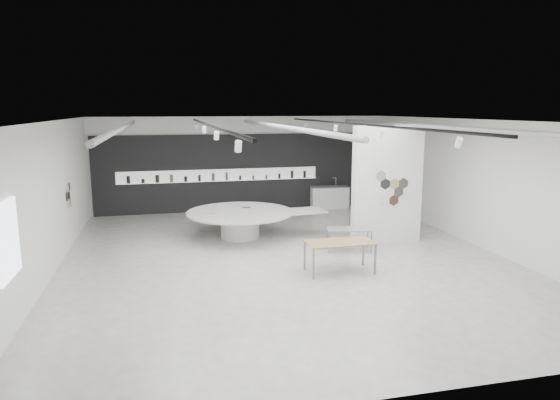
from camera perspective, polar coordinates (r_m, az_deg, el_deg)
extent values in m
cube|color=#BAB7AF|center=(14.03, 0.52, -6.66)|extent=(12.00, 14.00, 0.01)
cube|color=silver|center=(13.41, 0.54, 9.08)|extent=(12.00, 14.00, 0.01)
cube|color=white|center=(20.40, -4.17, 4.17)|extent=(12.00, 0.01, 3.80)
cube|color=white|center=(7.17, 14.11, -7.98)|extent=(12.00, 0.01, 3.80)
cube|color=white|center=(16.10, 21.78, 1.76)|extent=(0.01, 14.00, 3.80)
cube|color=white|center=(13.51, -25.05, -0.02)|extent=(0.01, 14.00, 3.80)
cylinder|color=#939396|center=(13.57, -17.65, 7.83)|extent=(0.12, 12.00, 0.12)
cylinder|color=#939396|center=(13.91, 0.05, 8.37)|extent=(0.12, 12.00, 0.12)
cylinder|color=#939396|center=(15.42, 15.58, 8.20)|extent=(0.12, 12.00, 0.12)
cube|color=black|center=(13.09, -8.09, 8.49)|extent=(0.05, 13.00, 0.06)
cylinder|color=white|center=(8.14, -4.79, 6.13)|extent=(0.11, 0.18, 0.21)
cylinder|color=white|center=(11.40, -7.27, 7.32)|extent=(0.11, 0.18, 0.21)
cylinder|color=white|center=(14.69, -8.65, 7.97)|extent=(0.11, 0.18, 0.21)
cylinder|color=white|center=(17.97, -9.53, 8.39)|extent=(0.11, 0.18, 0.21)
cube|color=black|center=(14.03, 8.59, 8.60)|extent=(0.05, 13.00, 0.06)
cylinder|color=white|center=(9.58, 19.75, 6.21)|extent=(0.11, 0.18, 0.21)
cylinder|color=white|center=(12.47, 11.48, 7.46)|extent=(0.11, 0.18, 0.21)
cylinder|color=white|center=(15.53, 6.37, 8.16)|extent=(0.11, 0.18, 0.21)
cylinder|color=white|center=(18.67, 2.95, 8.59)|extent=(0.11, 0.18, 0.21)
cube|color=white|center=(10.19, -28.66, -4.06)|extent=(0.05, 1.20, 1.40)
cylinder|color=white|center=(16.01, -23.01, -0.37)|extent=(0.03, 0.28, 0.28)
cylinder|color=#9D9160|center=(16.27, -22.86, -0.20)|extent=(0.03, 0.28, 0.28)
cylinder|color=black|center=(16.10, -22.99, 0.52)|extent=(0.03, 0.28, 0.28)
cylinder|color=#432B21|center=(15.85, -23.14, 0.36)|extent=(0.03, 0.28, 0.28)
cylinder|color=#F2E4D0|center=(15.94, -23.12, 1.26)|extent=(0.03, 0.28, 0.28)
cylinder|color=black|center=(16.19, -22.97, 1.40)|extent=(0.03, 0.28, 0.28)
cube|color=black|center=(20.38, -4.13, 3.17)|extent=(11.80, 0.10, 3.10)
cube|color=white|center=(20.19, -6.90, 2.86)|extent=(8.00, 0.06, 0.46)
cube|color=white|center=(20.16, -6.87, 2.20)|extent=(8.00, 0.18, 0.02)
cylinder|color=black|center=(20.06, -16.94, 2.23)|extent=(0.13, 0.13, 0.29)
cylinder|color=black|center=(20.04, -15.39, 2.11)|extent=(0.13, 0.13, 0.15)
cylinder|color=black|center=(20.02, -13.84, 2.38)|extent=(0.14, 0.14, 0.30)
cylinder|color=brown|center=(20.02, -12.29, 2.44)|extent=(0.12, 0.12, 0.29)
cylinder|color=black|center=(20.04, -10.73, 2.38)|extent=(0.12, 0.12, 0.21)
cylinder|color=black|center=(20.07, -9.19, 2.49)|extent=(0.10, 0.10, 0.25)
cylinder|color=brown|center=(20.11, -7.64, 2.63)|extent=(0.12, 0.12, 0.30)
cylinder|color=brown|center=(20.17, -6.11, 2.70)|extent=(0.10, 0.10, 0.31)
cylinder|color=black|center=(20.25, -4.58, 2.56)|extent=(0.09, 0.09, 0.17)
cylinder|color=brown|center=(20.34, -3.07, 2.59)|extent=(0.10, 0.10, 0.16)
cylinder|color=brown|center=(20.44, -1.57, 2.64)|extent=(0.09, 0.09, 0.15)
cylinder|color=black|center=(20.56, -0.09, 2.76)|extent=(0.09, 0.09, 0.21)
cylinder|color=black|center=(20.68, 1.38, 2.95)|extent=(0.11, 0.11, 0.31)
cylinder|color=black|center=(20.82, 2.83, 2.96)|extent=(0.11, 0.11, 0.29)
cube|color=white|center=(15.71, 12.14, 1.71)|extent=(2.20, 0.35, 3.60)
cylinder|color=#F2E4D0|center=(15.58, 12.41, 0.88)|extent=(0.34, 0.03, 0.34)
cylinder|color=black|center=(15.71, 13.39, 0.92)|extent=(0.34, 0.03, 0.34)
cylinder|color=white|center=(15.45, 11.41, 0.84)|extent=(0.34, 0.03, 0.34)
cylinder|color=#9D9160|center=(15.60, 12.94, 1.83)|extent=(0.34, 0.03, 0.34)
cylinder|color=black|center=(15.47, 11.95, 1.80)|extent=(0.34, 0.03, 0.34)
cylinder|color=#432B21|center=(15.68, 12.86, -0.03)|extent=(0.34, 0.03, 0.34)
cylinder|color=#F2E4D0|center=(15.56, 11.88, -0.08)|extent=(0.34, 0.03, 0.34)
cylinder|color=black|center=(15.73, 13.91, 1.86)|extent=(0.34, 0.03, 0.34)
cylinder|color=white|center=(15.50, 12.48, 2.76)|extent=(0.34, 0.03, 0.34)
cylinder|color=#9D9160|center=(15.37, 11.48, 2.74)|extent=(0.34, 0.03, 0.34)
cylinder|color=white|center=(16.12, -4.57, -2.92)|extent=(1.36, 1.36, 0.81)
cylinder|color=beige|center=(16.02, -4.60, -1.42)|extent=(3.78, 3.78, 0.06)
cube|color=beige|center=(16.17, 2.38, -1.28)|extent=(1.62, 1.11, 0.05)
cube|color=#9D9160|center=(15.81, -7.94, -1.52)|extent=(0.26, 0.20, 0.01)
cube|color=#432B21|center=(16.65, -3.84, -0.83)|extent=(0.26, 0.20, 0.01)
cube|color=#97704E|center=(12.75, 6.85, -4.82)|extent=(1.71, 0.86, 0.03)
cube|color=slate|center=(12.26, 3.85, -7.34)|extent=(0.04, 0.04, 0.77)
cube|color=slate|center=(12.97, 2.84, -6.33)|extent=(0.04, 0.04, 0.77)
cube|color=slate|center=(12.82, 10.83, -6.71)|extent=(0.04, 0.04, 0.77)
cube|color=slate|center=(13.49, 9.50, -5.79)|extent=(0.04, 0.04, 0.77)
cube|color=gray|center=(14.72, 7.89, -3.31)|extent=(1.40, 0.91, 0.03)
cube|color=slate|center=(14.45, 5.63, -4.88)|extent=(0.04, 0.04, 0.64)
cube|color=slate|center=(15.00, 5.40, -4.30)|extent=(0.04, 0.04, 0.64)
cube|color=slate|center=(14.63, 10.38, -4.81)|extent=(0.04, 0.04, 0.64)
cube|color=slate|center=(15.17, 9.98, -4.24)|extent=(0.04, 0.04, 0.64)
cube|color=white|center=(21.03, 5.69, 0.30)|extent=(1.59, 0.72, 0.87)
cube|color=gray|center=(20.96, 5.72, 1.51)|extent=(1.64, 0.77, 0.03)
cylinder|color=silver|center=(21.14, 6.40, 2.09)|extent=(0.03, 0.03, 0.35)
cylinder|color=silver|center=(21.09, 6.20, 2.53)|extent=(0.16, 0.04, 0.02)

